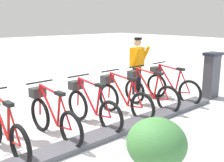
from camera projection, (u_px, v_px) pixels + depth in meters
The scene contains 11 objects.
ground_plane at pixel (59, 153), 4.50m from camera, with size 60.00×60.00×0.00m, color beige.
dock_rail_base at pixel (59, 151), 4.49m from camera, with size 0.44×8.85×0.10m, color #47474C.
payment_kiosk at pixel (211, 74), 7.60m from camera, with size 0.36×0.52×1.28m.
bike_docked_0 at pixel (170, 85), 7.35m from camera, with size 1.72×0.54×1.02m.
bike_docked_1 at pixel (148, 91), 6.77m from camera, with size 1.72×0.54×1.02m.
bike_docked_2 at pixel (122, 98), 6.19m from camera, with size 1.72×0.54×1.02m.
bike_docked_3 at pixel (91, 106), 5.61m from camera, with size 1.72×0.54×1.02m.
bike_docked_4 at pixel (52, 116), 5.02m from camera, with size 1.72×0.54×1.02m.
bike_docked_5 at pixel (3, 128), 4.44m from camera, with size 1.72×0.54×1.02m.
worker_near_rack at pixel (137, 64), 7.90m from camera, with size 0.50×0.67×1.66m.
planter_bush at pixel (156, 151), 3.43m from camera, with size 0.76×0.76×0.97m.
Camera 1 is at (-3.66, 2.11, 2.15)m, focal length 43.89 mm.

